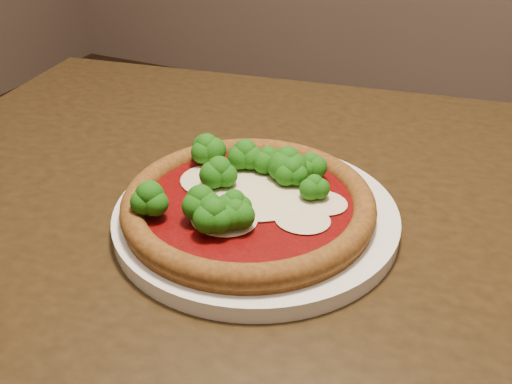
% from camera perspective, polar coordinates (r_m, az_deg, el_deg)
% --- Properties ---
extents(dining_table, '(1.22, 0.99, 0.75)m').
position_cam_1_polar(dining_table, '(0.70, 4.66, -9.63)').
color(dining_table, black).
rests_on(dining_table, floor).
extents(plate, '(0.31, 0.31, 0.02)m').
position_cam_1_polar(plate, '(0.63, 0.00, -2.41)').
color(plate, white).
rests_on(plate, dining_table).
extents(pizza, '(0.27, 0.27, 0.06)m').
position_cam_1_polar(pizza, '(0.61, -0.92, -0.51)').
color(pizza, brown).
rests_on(pizza, plate).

